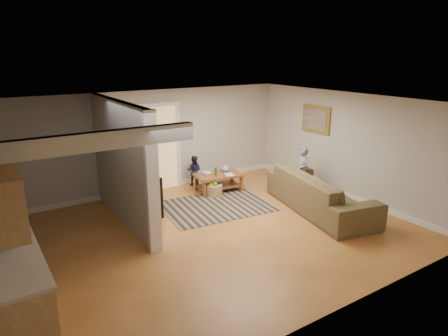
{
  "coord_description": "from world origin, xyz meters",
  "views": [
    {
      "loc": [
        -3.66,
        -6.07,
        3.38
      ],
      "look_at": [
        0.61,
        0.47,
        1.1
      ],
      "focal_mm": 32.0,
      "sensor_mm": 36.0,
      "label": 1
    }
  ],
  "objects_px": {
    "sofa": "(319,210)",
    "speaker_right": "(134,196)",
    "speaker_left": "(160,198)",
    "coffee_table": "(219,177)",
    "toddler": "(194,185)",
    "toy_basket": "(214,189)",
    "tv_console": "(132,177)",
    "child": "(301,194)"
  },
  "relations": [
    {
      "from": "sofa",
      "to": "speaker_right",
      "type": "distance_m",
      "value": 4.03
    },
    {
      "from": "sofa",
      "to": "speaker_left",
      "type": "relative_size",
      "value": 3.24
    },
    {
      "from": "sofa",
      "to": "coffee_table",
      "type": "relative_size",
      "value": 2.37
    },
    {
      "from": "sofa",
      "to": "speaker_right",
      "type": "xyz_separation_m",
      "value": [
        -3.6,
        1.72,
        0.54
      ]
    },
    {
      "from": "coffee_table",
      "to": "speaker_right",
      "type": "relative_size",
      "value": 1.13
    },
    {
      "from": "coffee_table",
      "to": "toddler",
      "type": "xyz_separation_m",
      "value": [
        -0.32,
        0.72,
        -0.35
      ]
    },
    {
      "from": "coffee_table",
      "to": "speaker_right",
      "type": "height_order",
      "value": "speaker_right"
    },
    {
      "from": "speaker_left",
      "to": "toy_basket",
      "type": "distance_m",
      "value": 1.78
    },
    {
      "from": "sofa",
      "to": "tv_console",
      "type": "xyz_separation_m",
      "value": [
        -3.34,
        2.51,
        0.69
      ]
    },
    {
      "from": "speaker_left",
      "to": "speaker_right",
      "type": "bearing_deg",
      "value": 151.62
    },
    {
      "from": "sofa",
      "to": "speaker_left",
      "type": "distance_m",
      "value": 3.49
    },
    {
      "from": "toddler",
      "to": "sofa",
      "type": "bearing_deg",
      "value": 160.0
    },
    {
      "from": "coffee_table",
      "to": "toddler",
      "type": "height_order",
      "value": "coffee_table"
    },
    {
      "from": "child",
      "to": "sofa",
      "type": "bearing_deg",
      "value": -5.79
    },
    {
      "from": "coffee_table",
      "to": "toy_basket",
      "type": "relative_size",
      "value": 2.93
    },
    {
      "from": "toy_basket",
      "to": "toddler",
      "type": "bearing_deg",
      "value": 91.58
    },
    {
      "from": "sofa",
      "to": "toddler",
      "type": "relative_size",
      "value": 3.61
    },
    {
      "from": "speaker_left",
      "to": "toddler",
      "type": "xyz_separation_m",
      "value": [
        1.63,
        1.5,
        -0.45
      ]
    },
    {
      "from": "speaker_right",
      "to": "toddler",
      "type": "distance_m",
      "value": 2.55
    },
    {
      "from": "tv_console",
      "to": "speaker_left",
      "type": "relative_size",
      "value": 1.45
    },
    {
      "from": "toy_basket",
      "to": "child",
      "type": "distance_m",
      "value": 2.15
    },
    {
      "from": "coffee_table",
      "to": "tv_console",
      "type": "distance_m",
      "value": 2.22
    },
    {
      "from": "speaker_right",
      "to": "child",
      "type": "xyz_separation_m",
      "value": [
        4.0,
        -0.73,
        -0.54
      ]
    },
    {
      "from": "toddler",
      "to": "speaker_left",
      "type": "bearing_deg",
      "value": 86.55
    },
    {
      "from": "toddler",
      "to": "coffee_table",
      "type": "bearing_deg",
      "value": 157.77
    },
    {
      "from": "sofa",
      "to": "tv_console",
      "type": "distance_m",
      "value": 4.24
    },
    {
      "from": "speaker_right",
      "to": "toy_basket",
      "type": "relative_size",
      "value": 2.59
    },
    {
      "from": "coffee_table",
      "to": "toy_basket",
      "type": "xyz_separation_m",
      "value": [
        -0.29,
        -0.22,
        -0.2
      ]
    },
    {
      "from": "speaker_left",
      "to": "toddler",
      "type": "bearing_deg",
      "value": 36.33
    },
    {
      "from": "sofa",
      "to": "toy_basket",
      "type": "height_order",
      "value": "sofa"
    },
    {
      "from": "tv_console",
      "to": "speaker_left",
      "type": "bearing_deg",
      "value": -56.44
    },
    {
      "from": "sofa",
      "to": "speaker_right",
      "type": "relative_size",
      "value": 2.69
    },
    {
      "from": "toddler",
      "to": "tv_console",
      "type": "bearing_deg",
      "value": 59.32
    },
    {
      "from": "toy_basket",
      "to": "coffee_table",
      "type": "bearing_deg",
      "value": 36.6
    },
    {
      "from": "speaker_left",
      "to": "toy_basket",
      "type": "bearing_deg",
      "value": 12.5
    },
    {
      "from": "speaker_right",
      "to": "toy_basket",
      "type": "height_order",
      "value": "speaker_right"
    },
    {
      "from": "tv_console",
      "to": "toddler",
      "type": "relative_size",
      "value": 1.61
    },
    {
      "from": "child",
      "to": "toddler",
      "type": "xyz_separation_m",
      "value": [
        -1.87,
        2.03,
        0.0
      ]
    },
    {
      "from": "speaker_left",
      "to": "speaker_right",
      "type": "xyz_separation_m",
      "value": [
        -0.49,
        0.2,
        0.09
      ]
    },
    {
      "from": "speaker_right",
      "to": "toddler",
      "type": "xyz_separation_m",
      "value": [
        2.13,
        1.3,
        -0.54
      ]
    },
    {
      "from": "speaker_left",
      "to": "child",
      "type": "xyz_separation_m",
      "value": [
        3.51,
        -0.53,
        -0.45
      ]
    },
    {
      "from": "tv_console",
      "to": "child",
      "type": "xyz_separation_m",
      "value": [
        3.74,
        -1.52,
        -0.69
      ]
    }
  ]
}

